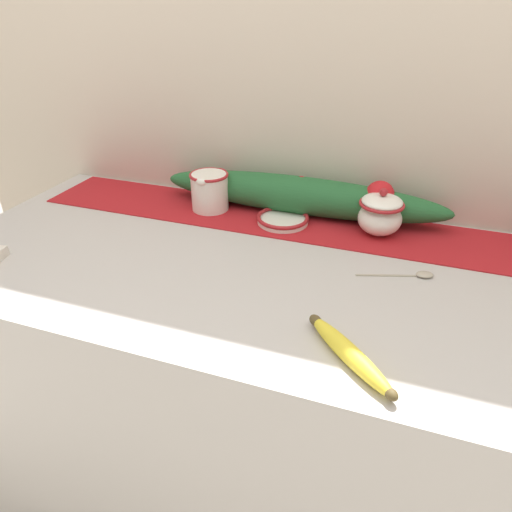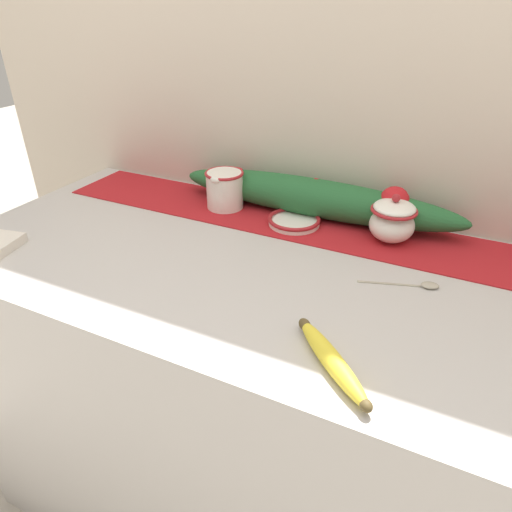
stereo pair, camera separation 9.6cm
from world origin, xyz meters
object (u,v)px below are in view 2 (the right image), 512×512
(small_dish, at_px, (294,221))
(spoon, at_px, (424,285))
(cream_pitcher, at_px, (225,188))
(sugar_bowl, at_px, (392,220))
(banana, at_px, (332,360))

(small_dish, relative_size, spoon, 0.85)
(cream_pitcher, relative_size, sugar_bowl, 1.04)
(sugar_bowl, distance_m, spoon, 0.21)
(sugar_bowl, bearing_deg, banana, -89.30)
(sugar_bowl, xyz_separation_m, spoon, (0.11, -0.17, -0.05))
(sugar_bowl, xyz_separation_m, small_dish, (-0.25, -0.02, -0.04))
(cream_pitcher, bearing_deg, banana, -46.03)
(sugar_bowl, bearing_deg, cream_pitcher, 179.85)
(banana, distance_m, spoon, 0.33)
(sugar_bowl, height_order, small_dish, sugar_bowl)
(cream_pitcher, xyz_separation_m, sugar_bowl, (0.46, -0.00, -0.00))
(small_dish, relative_size, banana, 0.77)
(sugar_bowl, xyz_separation_m, banana, (0.01, -0.49, -0.04))
(sugar_bowl, bearing_deg, spoon, -58.23)
(small_dish, bearing_deg, banana, -61.68)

